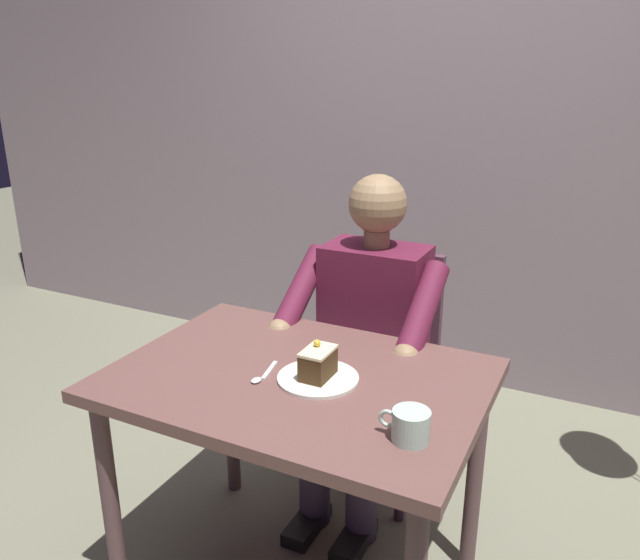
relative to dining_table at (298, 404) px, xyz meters
The scene contains 8 objects.
cafe_rear_panel 1.86m from the dining_table, 90.00° to the right, with size 6.40×0.12×3.00m, color gray.
dining_table is the anchor object (origin of this frame).
chair 0.69m from the dining_table, 90.00° to the right, with size 0.42×0.42×0.89m.
seated_person 0.50m from the dining_table, 90.00° to the right, with size 0.53×0.58×1.21m.
dessert_plate 0.12m from the dining_table, behind, with size 0.22×0.22×0.01m, color silver.
cake_slice 0.16m from the dining_table, behind, with size 0.07×0.11×0.10m.
coffee_cup 0.44m from the dining_table, 156.12° to the left, with size 0.12×0.09×0.08m.
dessert_spoon 0.14m from the dining_table, 36.34° to the left, with size 0.03×0.14×0.01m.
Camera 1 is at (-0.75, 1.35, 1.54)m, focal length 34.60 mm.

